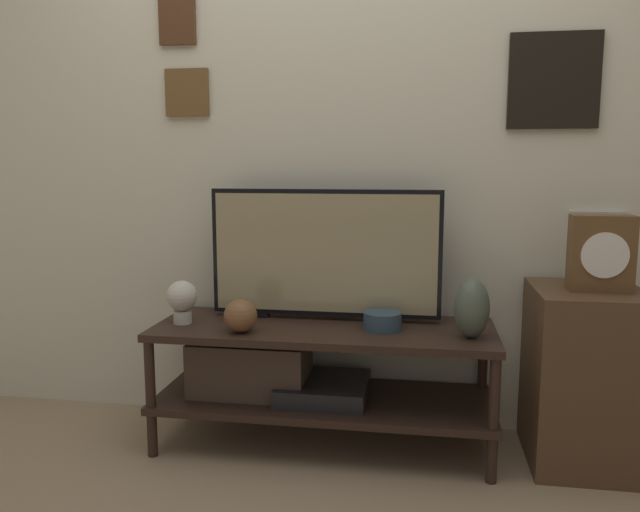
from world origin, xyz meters
name	(u,v)px	position (x,y,z in m)	size (l,w,h in m)	color
ground_plane	(311,477)	(0.00, 0.00, 0.00)	(12.00, 12.00, 0.00)	#997F60
wall_back	(335,118)	(0.00, 0.59, 1.35)	(6.40, 0.08, 2.70)	beige
media_console	(297,369)	(-0.11, 0.29, 0.32)	(1.37, 0.50, 0.50)	black
television	(325,253)	(-0.01, 0.40, 0.79)	(0.96, 0.05, 0.55)	black
vase_wide_bowl	(382,321)	(0.24, 0.28, 0.54)	(0.15, 0.15, 0.07)	#2D4251
vase_round_glass	(241,316)	(-0.31, 0.15, 0.57)	(0.13, 0.13, 0.13)	brown
vase_urn_stoneware	(472,308)	(0.58, 0.21, 0.62)	(0.13, 0.14, 0.23)	#4C5647
decorative_bust	(182,299)	(-0.58, 0.24, 0.61)	(0.13, 0.13, 0.18)	beige
side_table	(584,376)	(1.02, 0.31, 0.34)	(0.41, 0.46, 0.69)	#513823
mantel_clock	(601,253)	(1.04, 0.28, 0.83)	(0.22, 0.11, 0.28)	brown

